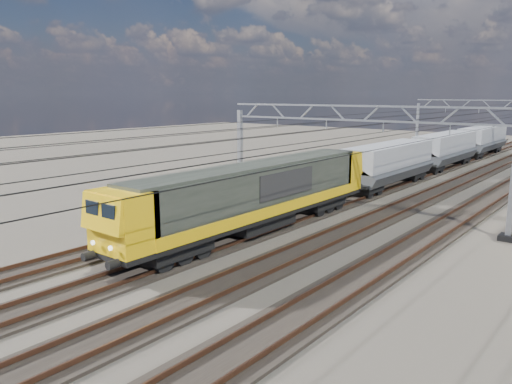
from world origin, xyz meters
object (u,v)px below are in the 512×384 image
Objects in this scene: catenary_gantry_mid at (353,155)px; catenary_gantry_far at (495,127)px; hopper_wagon_third at (483,138)px; locomotive at (257,193)px; hopper_wagon_lead at (389,162)px; hopper_wagon_mid at (446,148)px.

catenary_gantry_mid is 1.00× the size of catenary_gantry_far.
catenary_gantry_far reaches higher than hopper_wagon_third.
catenary_gantry_far is 3.80m from hopper_wagon_third.
catenary_gantry_far is at bearing 90.00° from catenary_gantry_mid.
locomotive is at bearing -90.00° from hopper_wagon_third.
hopper_wagon_lead is (-0.00, 17.70, -0.09)m from locomotive.
hopper_wagon_lead is at bearing -94.46° from catenary_gantry_far.
catenary_gantry_mid is 1.53× the size of hopper_wagon_lead.
hopper_wagon_lead is 1.00× the size of hopper_wagon_third.
catenary_gantry_mid is 1.53× the size of hopper_wagon_mid.
catenary_gantry_far is 1.53× the size of hopper_wagon_lead.
locomotive is 31.90m from hopper_wagon_mid.
hopper_wagon_lead is (-2.00, 10.37, -1.67)m from catenary_gantry_mid.
catenary_gantry_mid is at bearing -85.34° from hopper_wagon_mid.
hopper_wagon_mid is 1.00× the size of hopper_wagon_third.
catenary_gantry_mid is 38.85m from hopper_wagon_third.
hopper_wagon_lead and hopper_wagon_mid have the same top height.
catenary_gantry_mid reaches higher than hopper_wagon_mid.
hopper_wagon_mid is at bearing 94.66° from catenary_gantry_mid.
locomotive is at bearing -90.00° from hopper_wagon_lead.
catenary_gantry_far is at bearing -54.12° from hopper_wagon_third.
locomotive reaches higher than hopper_wagon_mid.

